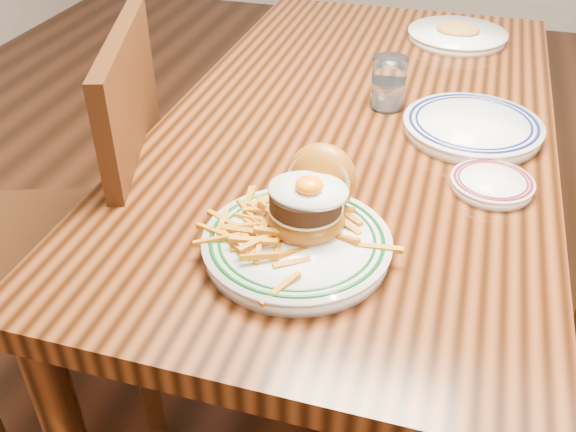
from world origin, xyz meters
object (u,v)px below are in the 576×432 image
(table, at_px, (357,150))
(main_plate, at_px, (301,227))
(chair_left, at_px, (91,230))
(side_plate, at_px, (492,183))

(table, bearing_deg, main_plate, -90.04)
(chair_left, relative_size, side_plate, 6.02)
(table, relative_size, chair_left, 1.62)
(chair_left, distance_m, main_plate, 0.64)
(main_plate, distance_m, side_plate, 0.40)
(table, xyz_separation_m, main_plate, (-0.00, -0.49, 0.13))
(table, distance_m, chair_left, 0.64)
(chair_left, height_order, side_plate, chair_left)
(main_plate, height_order, side_plate, main_plate)
(table, distance_m, main_plate, 0.51)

